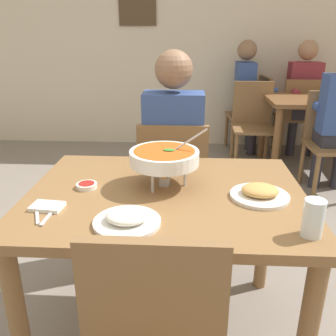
{
  "coord_description": "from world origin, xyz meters",
  "views": [
    {
      "loc": [
        0.09,
        -1.39,
        1.41
      ],
      "look_at": [
        0.0,
        0.15,
        0.82
      ],
      "focal_mm": 38.52,
      "sensor_mm": 36.0,
      "label": 1
    }
  ],
  "objects_px": {
    "diner_main": "(174,144)",
    "chair_diner_main": "(173,181)",
    "drink_glass": "(313,220)",
    "chair_bg_middle": "(298,113)",
    "chair_bg_left": "(331,136)",
    "chair_bg_window": "(253,120)",
    "patron_bg_right": "(247,91)",
    "rice_plate": "(127,219)",
    "appetizer_plate": "(260,193)",
    "curry_bowl": "(164,158)",
    "patron_bg_middle": "(304,91)",
    "dining_table_far": "(315,111)",
    "sauce_dish": "(87,185)",
    "dining_table_main": "(166,216)",
    "chair_bg_right": "(254,110)"
  },
  "relations": [
    {
      "from": "diner_main",
      "to": "chair_diner_main",
      "type": "bearing_deg",
      "value": -90.0
    },
    {
      "from": "appetizer_plate",
      "to": "dining_table_far",
      "type": "height_order",
      "value": "appetizer_plate"
    },
    {
      "from": "chair_diner_main",
      "to": "chair_bg_left",
      "type": "xyz_separation_m",
      "value": [
        1.38,
        1.11,
        0.0
      ]
    },
    {
      "from": "appetizer_plate",
      "to": "chair_bg_middle",
      "type": "height_order",
      "value": "chair_bg_middle"
    },
    {
      "from": "dining_table_main",
      "to": "chair_bg_right",
      "type": "distance_m",
      "value": 3.09
    },
    {
      "from": "diner_main",
      "to": "drink_glass",
      "type": "height_order",
      "value": "diner_main"
    },
    {
      "from": "drink_glass",
      "to": "diner_main",
      "type": "bearing_deg",
      "value": 115.05
    },
    {
      "from": "chair_bg_left",
      "to": "patron_bg_middle",
      "type": "xyz_separation_m",
      "value": [
        0.03,
        1.05,
        0.24
      ]
    },
    {
      "from": "diner_main",
      "to": "chair_bg_right",
      "type": "height_order",
      "value": "diner_main"
    },
    {
      "from": "chair_diner_main",
      "to": "dining_table_far",
      "type": "bearing_deg",
      "value": 49.6
    },
    {
      "from": "curry_bowl",
      "to": "patron_bg_right",
      "type": "height_order",
      "value": "patron_bg_right"
    },
    {
      "from": "rice_plate",
      "to": "patron_bg_middle",
      "type": "relative_size",
      "value": 0.18
    },
    {
      "from": "dining_table_main",
      "to": "curry_bowl",
      "type": "xyz_separation_m",
      "value": [
        -0.01,
        0.07,
        0.25
      ]
    },
    {
      "from": "rice_plate",
      "to": "patron_bg_middle",
      "type": "height_order",
      "value": "patron_bg_middle"
    },
    {
      "from": "diner_main",
      "to": "chair_bg_middle",
      "type": "relative_size",
      "value": 1.46
    },
    {
      "from": "chair_bg_right",
      "to": "sauce_dish",
      "type": "bearing_deg",
      "value": -112.64
    },
    {
      "from": "appetizer_plate",
      "to": "sauce_dish",
      "type": "xyz_separation_m",
      "value": [
        -0.73,
        0.06,
        -0.01
      ]
    },
    {
      "from": "patron_bg_middle",
      "to": "patron_bg_right",
      "type": "distance_m",
      "value": 0.64
    },
    {
      "from": "chair_bg_left",
      "to": "chair_bg_window",
      "type": "relative_size",
      "value": 1.0
    },
    {
      "from": "dining_table_far",
      "to": "patron_bg_right",
      "type": "xyz_separation_m",
      "value": [
        -0.62,
        0.53,
        0.12
      ]
    },
    {
      "from": "sauce_dish",
      "to": "drink_glass",
      "type": "xyz_separation_m",
      "value": [
        0.85,
        -0.34,
        0.05
      ]
    },
    {
      "from": "chair_diner_main",
      "to": "patron_bg_right",
      "type": "xyz_separation_m",
      "value": [
        0.77,
        2.16,
        0.24
      ]
    },
    {
      "from": "drink_glass",
      "to": "chair_bg_middle",
      "type": "height_order",
      "value": "chair_bg_middle"
    },
    {
      "from": "curry_bowl",
      "to": "appetizer_plate",
      "type": "relative_size",
      "value": 1.39
    },
    {
      "from": "patron_bg_middle",
      "to": "diner_main",
      "type": "bearing_deg",
      "value": -123.61
    },
    {
      "from": "drink_glass",
      "to": "chair_bg_left",
      "type": "distance_m",
      "value": 2.35
    },
    {
      "from": "appetizer_plate",
      "to": "chair_diner_main",
      "type": "bearing_deg",
      "value": 116.82
    },
    {
      "from": "chair_bg_left",
      "to": "patron_bg_right",
      "type": "relative_size",
      "value": 0.69
    },
    {
      "from": "chair_diner_main",
      "to": "appetizer_plate",
      "type": "relative_size",
      "value": 3.75
    },
    {
      "from": "sauce_dish",
      "to": "dining_table_far",
      "type": "height_order",
      "value": "sauce_dish"
    },
    {
      "from": "curry_bowl",
      "to": "patron_bg_middle",
      "type": "height_order",
      "value": "patron_bg_middle"
    },
    {
      "from": "drink_glass",
      "to": "chair_bg_left",
      "type": "height_order",
      "value": "chair_bg_left"
    },
    {
      "from": "chair_bg_window",
      "to": "patron_bg_right",
      "type": "bearing_deg",
      "value": 91.35
    },
    {
      "from": "patron_bg_middle",
      "to": "chair_bg_left",
      "type": "bearing_deg",
      "value": -91.87
    },
    {
      "from": "rice_plate",
      "to": "appetizer_plate",
      "type": "relative_size",
      "value": 1.0
    },
    {
      "from": "patron_bg_right",
      "to": "chair_diner_main",
      "type": "bearing_deg",
      "value": -109.58
    },
    {
      "from": "dining_table_far",
      "to": "chair_bg_right",
      "type": "bearing_deg",
      "value": 129.95
    },
    {
      "from": "rice_plate",
      "to": "dining_table_far",
      "type": "height_order",
      "value": "rice_plate"
    },
    {
      "from": "diner_main",
      "to": "chair_bg_middle",
      "type": "distance_m",
      "value": 2.48
    },
    {
      "from": "appetizer_plate",
      "to": "sauce_dish",
      "type": "height_order",
      "value": "appetizer_plate"
    },
    {
      "from": "dining_table_far",
      "to": "chair_bg_right",
      "type": "xyz_separation_m",
      "value": [
        -0.51,
        0.6,
        -0.12
      ]
    },
    {
      "from": "sauce_dish",
      "to": "chair_bg_middle",
      "type": "distance_m",
      "value": 3.29
    },
    {
      "from": "sauce_dish",
      "to": "dining_table_far",
      "type": "xyz_separation_m",
      "value": [
        1.73,
        2.34,
        -0.15
      ]
    },
    {
      "from": "dining_table_far",
      "to": "chair_bg_window",
      "type": "bearing_deg",
      "value": 171.19
    },
    {
      "from": "rice_plate",
      "to": "patron_bg_middle",
      "type": "xyz_separation_m",
      "value": [
        1.53,
        3.17,
        -0.04
      ]
    },
    {
      "from": "dining_table_far",
      "to": "chair_bg_middle",
      "type": "relative_size",
      "value": 1.11
    },
    {
      "from": "patron_bg_right",
      "to": "diner_main",
      "type": "bearing_deg",
      "value": -109.86
    },
    {
      "from": "chair_bg_left",
      "to": "dining_table_far",
      "type": "bearing_deg",
      "value": 89.22
    },
    {
      "from": "chair_diner_main",
      "to": "drink_glass",
      "type": "distance_m",
      "value": 1.2
    },
    {
      "from": "chair_diner_main",
      "to": "dining_table_far",
      "type": "distance_m",
      "value": 2.14
    }
  ]
}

